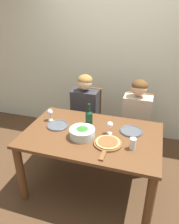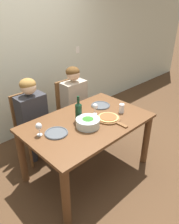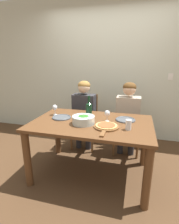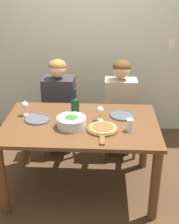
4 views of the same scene
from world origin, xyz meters
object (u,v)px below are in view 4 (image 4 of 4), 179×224
pizza_on_board (103,129)px  wine_glass_left (25,106)px  chair_left (60,112)px  person_man (120,100)px  dinner_plate_left (38,119)px  wine_glass_right (100,111)px  wine_bottle (75,107)px  water_tumbler (130,125)px  chair_right (119,113)px  person_woman (58,99)px  dinner_plate_right (122,115)px  broccoli_bowl (71,122)px

pizza_on_board → wine_glass_left: wine_glass_left is taller
chair_left → pizza_on_board: chair_left is taller
person_man → pizza_on_board: bearing=-103.0°
dinner_plate_left → wine_glass_right: wine_glass_right is taller
wine_bottle → pizza_on_board: wine_bottle is taller
water_tumbler → wine_glass_left: bearing=164.6°
chair_left → wine_bottle: size_ratio=2.99×
water_tumbler → person_man: bearing=93.3°
wine_bottle → chair_left: bearing=109.5°
chair_right → dinner_plate_left: chair_right is taller
wine_glass_right → water_tumbler: 0.35m
person_man → wine_bottle: 0.82m
dinner_plate_left → wine_glass_left: (-0.15, 0.10, 0.10)m
person_woman → wine_glass_left: size_ratio=8.00×
chair_left → chair_right: 0.75m
chair_left → wine_glass_left: 0.84m
wine_glass_left → water_tumbler: (1.05, -0.29, -0.05)m
person_woman → wine_bottle: person_woman is taller
chair_left → dinner_plate_right: chair_left is taller
person_man → person_woman: bearing=180.0°
broccoli_bowl → wine_glass_right: (0.27, 0.15, 0.05)m
dinner_plate_left → broccoli_bowl: bearing=-20.4°
wine_bottle → wine_glass_left: bearing=174.1°
wine_glass_left → chair_right: bearing=34.9°
wine_glass_right → dinner_plate_left: bearing=-178.1°
person_woman → wine_glass_right: size_ratio=8.00×
chair_right → wine_glass_right: chair_right is taller
chair_right → wine_glass_left: 1.28m
chair_left → dinner_plate_right: (0.74, -0.67, 0.29)m
dinner_plate_right → wine_glass_right: (-0.23, -0.11, 0.10)m
chair_right → water_tumbler: 1.05m
dinner_plate_left → dinner_plate_right: 0.86m
dinner_plate_left → pizza_on_board: bearing=-16.4°
person_man → broccoli_bowl: person_man is taller
wine_bottle → wine_glass_left: 0.53m
dinner_plate_left → person_man: bearing=38.8°
person_woman → person_man: bearing=0.0°
wine_glass_left → wine_glass_right: size_ratio=1.00×
chair_right → wine_bottle: size_ratio=2.99×
wine_bottle → water_tumbler: size_ratio=2.68×
person_woman → wine_bottle: bearing=-67.3°
dinner_plate_left → dinner_plate_right: (0.85, 0.13, 0.00)m
person_woman → pizza_on_board: bearing=-58.3°
person_woman → pizza_on_board: person_woman is taller
chair_left → person_woman: (0.00, -0.12, 0.23)m
dinner_plate_right → water_tumbler: bearing=-80.3°
wine_bottle → dinner_plate_left: (-0.38, -0.05, -0.12)m
broccoli_bowl → wine_glass_right: bearing=29.5°
dinner_plate_left → wine_glass_right: bearing=1.9°
chair_left → broccoli_bowl: size_ratio=3.39×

